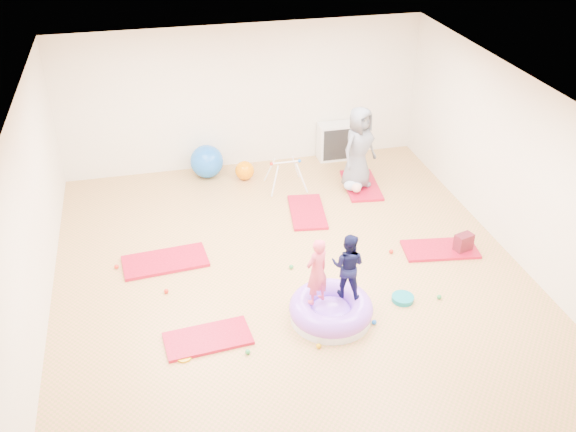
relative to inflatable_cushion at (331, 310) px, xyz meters
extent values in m
cube|color=tan|center=(-0.28, 1.04, -0.14)|extent=(7.00, 8.00, 0.01)
cube|color=white|center=(-0.28, 1.04, 2.66)|extent=(7.00, 8.00, 0.01)
cube|color=white|center=(-0.28, 5.04, 1.26)|extent=(7.00, 0.01, 2.80)
cube|color=white|center=(-0.28, -2.96, 1.26)|extent=(7.00, 0.01, 2.80)
cube|color=white|center=(-3.78, 1.04, 1.26)|extent=(0.01, 8.00, 2.80)
cube|color=white|center=(3.22, 1.04, 1.26)|extent=(0.01, 8.00, 2.80)
cube|color=red|center=(-1.70, -0.05, -0.12)|extent=(1.17, 0.66, 0.05)
cube|color=red|center=(-2.12, 1.87, -0.11)|extent=(1.34, 0.75, 0.05)
cube|color=red|center=(0.42, 2.82, -0.12)|extent=(0.74, 1.24, 0.05)
cube|color=red|center=(2.18, 1.18, -0.12)|extent=(1.24, 0.75, 0.05)
cube|color=red|center=(1.67, 3.54, -0.12)|extent=(0.75, 1.28, 0.05)
cylinder|color=white|center=(0.00, 0.00, -0.08)|extent=(1.12, 1.12, 0.13)
torus|color=#9B55F5|center=(0.00, 0.00, 0.04)|extent=(1.15, 1.15, 0.31)
ellipsoid|color=#9B55F5|center=(0.00, 0.00, -0.03)|extent=(0.61, 0.61, 0.28)
imported|color=#E74763|center=(-0.20, 0.06, 0.69)|extent=(0.43, 0.38, 0.99)
imported|color=black|center=(0.25, 0.11, 0.67)|extent=(0.59, 0.55, 0.96)
imported|color=slate|center=(1.56, 3.50, 0.69)|extent=(0.91, 0.80, 1.56)
ellipsoid|color=#ACBBDA|center=(1.45, 3.36, 0.02)|extent=(0.37, 0.24, 0.21)
sphere|color=#F5B3A1|center=(1.45, 3.19, 0.04)|extent=(0.17, 0.17, 0.17)
sphere|color=red|center=(1.39, 1.30, -0.11)|extent=(0.07, 0.07, 0.07)
sphere|color=red|center=(0.10, 0.43, -0.11)|extent=(0.07, 0.07, 0.07)
sphere|color=#2E8F44|center=(-0.25, 1.26, -0.11)|extent=(0.07, 0.07, 0.07)
sphere|color=blue|center=(0.54, -0.26, -0.11)|extent=(0.07, 0.07, 0.07)
sphere|color=#D59B07|center=(-0.32, -0.54, -0.11)|extent=(0.07, 0.07, 0.07)
sphere|color=#2E8F44|center=(-1.24, -0.43, -0.11)|extent=(0.07, 0.07, 0.07)
sphere|color=#2E8F44|center=(1.64, 0.04, -0.11)|extent=(0.07, 0.07, 0.07)
sphere|color=red|center=(-2.86, 1.89, -0.11)|extent=(0.07, 0.07, 0.07)
sphere|color=red|center=(-2.16, 1.09, -0.11)|extent=(0.07, 0.07, 0.07)
sphere|color=blue|center=(-1.10, 4.64, 0.18)|extent=(0.64, 0.64, 0.64)
sphere|color=#FF8300|center=(-0.42, 4.35, 0.04)|extent=(0.37, 0.37, 0.37)
cylinder|color=white|center=(0.01, 3.59, 0.15)|extent=(0.21, 0.21, 0.55)
cylinder|color=white|center=(0.01, 4.06, 0.15)|extent=(0.21, 0.21, 0.55)
cylinder|color=white|center=(0.52, 3.59, 0.15)|extent=(0.21, 0.21, 0.55)
cylinder|color=white|center=(0.52, 4.06, 0.15)|extent=(0.21, 0.21, 0.55)
cylinder|color=white|center=(0.26, 3.82, 0.39)|extent=(0.53, 0.03, 0.03)
sphere|color=red|center=(0.00, 3.82, 0.39)|extent=(0.06, 0.06, 0.06)
sphere|color=blue|center=(0.53, 3.82, 0.39)|extent=(0.06, 0.06, 0.06)
cube|color=white|center=(1.57, 4.84, 0.24)|extent=(0.75, 0.37, 0.75)
cube|color=black|center=(1.57, 4.66, 0.24)|extent=(0.65, 0.02, 0.65)
cube|color=white|center=(1.57, 4.78, 0.24)|extent=(0.02, 0.26, 0.66)
cube|color=white|center=(1.57, 4.78, 0.24)|extent=(0.66, 0.26, 0.02)
cylinder|color=#0C7B89|center=(1.11, 0.13, -0.11)|extent=(0.32, 0.32, 0.07)
cube|color=#A5152F|center=(2.51, 1.07, 0.02)|extent=(0.32, 0.24, 0.32)
cylinder|color=#D59B07|center=(-2.04, -0.32, -0.13)|extent=(0.20, 0.20, 0.03)
camera|label=1|loc=(-2.17, -6.53, 5.61)|focal=40.00mm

